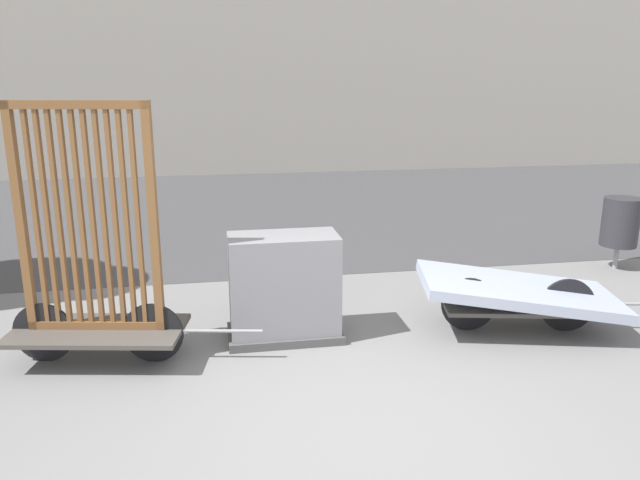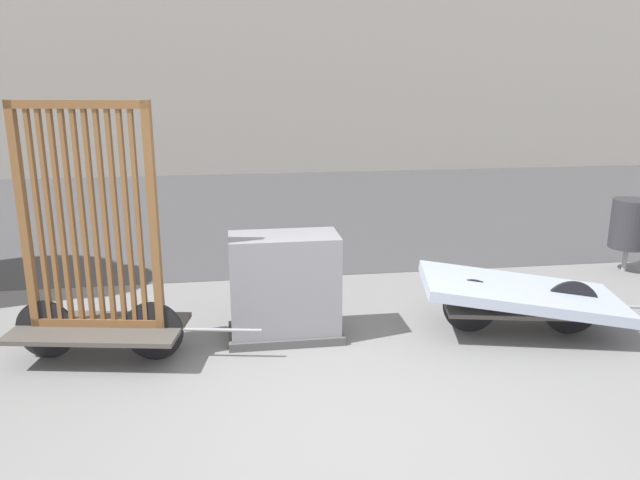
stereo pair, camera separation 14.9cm
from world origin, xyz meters
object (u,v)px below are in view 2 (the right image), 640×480
(bike_cart_with_bedframe, at_px, (95,274))
(trash_bin, at_px, (629,224))
(bike_cart_with_mattress, at_px, (522,296))
(utility_cabinet, at_px, (285,291))

(bike_cart_with_bedframe, distance_m, trash_bin, 6.36)
(bike_cart_with_bedframe, xyz_separation_m, bike_cart_with_mattress, (3.93, 0.00, -0.40))
(bike_cart_with_bedframe, relative_size, trash_bin, 2.42)
(utility_cabinet, bearing_deg, bike_cart_with_bedframe, -172.50)
(bike_cart_with_bedframe, height_order, utility_cabinet, bike_cart_with_bedframe)
(bike_cart_with_mattress, relative_size, trash_bin, 2.61)
(bike_cart_with_mattress, height_order, trash_bin, trash_bin)
(utility_cabinet, bearing_deg, bike_cart_with_mattress, -5.46)
(bike_cart_with_bedframe, xyz_separation_m, utility_cabinet, (1.65, 0.22, -0.32))
(bike_cart_with_mattress, bearing_deg, bike_cart_with_bedframe, -168.34)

